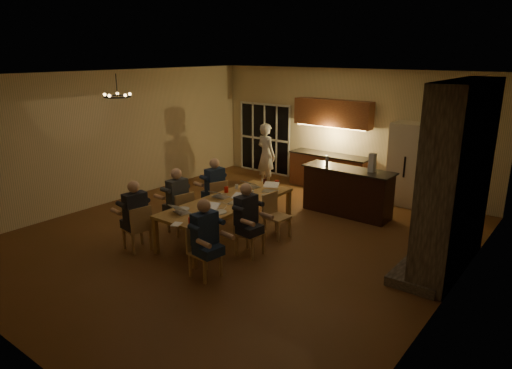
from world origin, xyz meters
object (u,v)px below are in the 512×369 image
(person_left_near, at_px, (136,217))
(mug_mid, at_px, (252,193))
(chair_right_far, at_px, (277,216))
(redcup_near, at_px, (191,221))
(mug_back, at_px, (237,187))
(can_cola, at_px, (265,181))
(chair_right_near, at_px, (205,252))
(plate_left, at_px, (183,209))
(laptop_d, at_px, (237,198))
(redcup_far, at_px, (277,183))
(refrigerator, at_px, (410,164))
(chair_left_near, at_px, (137,227))
(person_left_far, at_px, (215,189))
(mug_front, at_px, (210,205))
(chair_right_mid, at_px, (250,232))
(laptop_b, at_px, (208,208))
(bar_bottle, at_px, (327,161))
(person_right_near, at_px, (205,239))
(laptop_a, at_px, (182,207))
(laptop_f, at_px, (270,186))
(person_left_mid, at_px, (178,201))
(plate_near, at_px, (219,212))
(bar_island, at_px, (347,192))
(bar_blender, at_px, (372,163))
(standing_person, at_px, (266,155))
(dining_table, at_px, (228,218))
(person_right_mid, at_px, (246,220))
(chandelier, at_px, (117,97))
(chair_left_far, at_px, (215,199))
(can_silver, at_px, (205,207))
(plate_far, at_px, (268,196))
(chair_left_mid, at_px, (180,212))
(laptop_c, at_px, (221,192))
(laptop_e, at_px, (252,182))

(person_left_near, distance_m, mug_mid, 2.41)
(chair_right_far, bearing_deg, redcup_near, 170.82)
(mug_back, height_order, can_cola, can_cola)
(chair_right_near, distance_m, plate_left, 1.39)
(laptop_d, relative_size, redcup_far, 2.67)
(refrigerator, height_order, chair_left_near, refrigerator)
(person_left_far, distance_m, mug_front, 1.43)
(chair_right_near, relative_size, chair_right_mid, 1.00)
(mug_front, distance_m, redcup_far, 1.98)
(laptop_b, height_order, redcup_near, laptop_b)
(bar_bottle, bearing_deg, plate_left, -107.47)
(plate_left, bearing_deg, chair_right_far, 51.74)
(person_right_near, bearing_deg, redcup_far, 21.70)
(laptop_d, bearing_deg, laptop_a, -122.74)
(chair_left_near, xyz_separation_m, laptop_f, (1.22, 2.58, 0.42))
(person_right_near, xyz_separation_m, mug_front, (-0.90, 1.09, 0.11))
(person_left_mid, distance_m, plate_near, 1.24)
(bar_island, xyz_separation_m, laptop_b, (-1.08, -3.44, 0.32))
(redcup_far, distance_m, can_cola, 0.30)
(person_left_far, relative_size, redcup_near, 11.50)
(laptop_b, xyz_separation_m, bar_bottle, (0.55, 3.39, 0.34))
(chair_right_near, height_order, bar_blender, bar_blender)
(person_right_near, xyz_separation_m, standing_person, (-2.43, 4.94, 0.19))
(laptop_d, bearing_deg, bar_blender, 52.66)
(dining_table, relative_size, redcup_near, 25.36)
(laptop_a, height_order, can_cola, laptop_a)
(person_left_mid, xyz_separation_m, person_right_mid, (1.77, 0.03, 0.00))
(person_right_near, height_order, chandelier, chandelier)
(mug_mid, height_order, can_cola, can_cola)
(chair_left_far, relative_size, chair_right_near, 1.00)
(chair_right_near, distance_m, mug_mid, 2.28)
(chair_right_mid, relative_size, can_cola, 7.42)
(chair_right_far, bearing_deg, chandelier, 121.38)
(can_silver, bearing_deg, mug_front, 101.33)
(chandelier, bearing_deg, plate_far, 32.27)
(chair_left_mid, relative_size, laptop_a, 2.78)
(laptop_c, relative_size, can_silver, 2.67)
(chair_right_near, distance_m, chair_right_mid, 1.12)
(refrigerator, xyz_separation_m, person_right_mid, (-1.27, -4.71, -0.31))
(chair_right_near, bearing_deg, laptop_f, 15.90)
(laptop_b, height_order, laptop_c, same)
(laptop_b, bearing_deg, laptop_a, -168.80)
(person_right_near, relative_size, person_left_mid, 1.00)
(laptop_f, bearing_deg, chair_left_far, 175.39)
(redcup_far, height_order, plate_far, redcup_far)
(person_left_far, relative_size, laptop_c, 4.31)
(laptop_a, relative_size, laptop_e, 1.00)
(mug_back, bearing_deg, laptop_a, -84.24)
(person_left_near, xyz_separation_m, plate_near, (1.17, 1.00, 0.07))
(bar_blender, bearing_deg, can_cola, -142.40)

